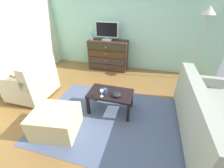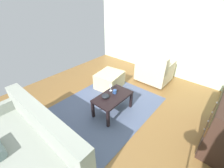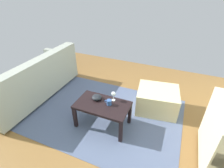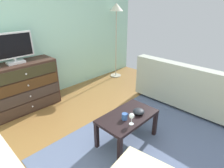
{
  "view_description": "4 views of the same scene",
  "coord_description": "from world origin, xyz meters",
  "px_view_note": "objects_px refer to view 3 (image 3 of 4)",
  "views": [
    {
      "loc": [
        0.73,
        -2.08,
        1.95
      ],
      "look_at": [
        0.18,
        -0.06,
        0.69
      ],
      "focal_mm": 22.79,
      "sensor_mm": 36.0,
      "label": 1
    },
    {
      "loc": [
        2.01,
        1.64,
        2.25
      ],
      "look_at": [
        0.15,
        0.04,
        0.73
      ],
      "focal_mm": 23.66,
      "sensor_mm": 36.0,
      "label": 2
    },
    {
      "loc": [
        -0.81,
        1.88,
        2.08
      ],
      "look_at": [
        0.01,
        -0.07,
        0.76
      ],
      "focal_mm": 27.41,
      "sensor_mm": 36.0,
      "label": 3
    },
    {
      "loc": [
        -1.56,
        -1.31,
        1.85
      ],
      "look_at": [
        -0.03,
        0.18,
        0.9
      ],
      "focal_mm": 30.01,
      "sensor_mm": 36.0,
      "label": 4
    }
  ],
  "objects_px": {
    "coffee_table": "(102,107)",
    "wine_glass": "(113,94)",
    "mug": "(109,102)",
    "bowl_decorative": "(97,97)",
    "ottoman": "(157,100)",
    "couch_large": "(32,82)"
  },
  "relations": [
    {
      "from": "coffee_table",
      "to": "wine_glass",
      "type": "bearing_deg",
      "value": -126.85
    },
    {
      "from": "coffee_table",
      "to": "mug",
      "type": "relative_size",
      "value": 7.31
    },
    {
      "from": "coffee_table",
      "to": "wine_glass",
      "type": "xyz_separation_m",
      "value": [
        -0.12,
        -0.16,
        0.18
      ]
    },
    {
      "from": "coffee_table",
      "to": "ottoman",
      "type": "bearing_deg",
      "value": -134.8
    },
    {
      "from": "wine_glass",
      "to": "ottoman",
      "type": "height_order",
      "value": "wine_glass"
    },
    {
      "from": "wine_glass",
      "to": "ottoman",
      "type": "relative_size",
      "value": 0.22
    },
    {
      "from": "wine_glass",
      "to": "ottoman",
      "type": "bearing_deg",
      "value": -136.67
    },
    {
      "from": "ottoman",
      "to": "couch_large",
      "type": "bearing_deg",
      "value": 12.67
    },
    {
      "from": "wine_glass",
      "to": "bowl_decorative",
      "type": "distance_m",
      "value": 0.28
    },
    {
      "from": "mug",
      "to": "ottoman",
      "type": "height_order",
      "value": "mug"
    },
    {
      "from": "coffee_table",
      "to": "couch_large",
      "type": "height_order",
      "value": "couch_large"
    },
    {
      "from": "wine_glass",
      "to": "bowl_decorative",
      "type": "bearing_deg",
      "value": 17.12
    },
    {
      "from": "mug",
      "to": "bowl_decorative",
      "type": "bearing_deg",
      "value": -12.49
    },
    {
      "from": "mug",
      "to": "ottoman",
      "type": "distance_m",
      "value": 0.99
    },
    {
      "from": "coffee_table",
      "to": "ottoman",
      "type": "relative_size",
      "value": 1.19
    },
    {
      "from": "couch_large",
      "to": "bowl_decorative",
      "type": "bearing_deg",
      "value": 175.28
    },
    {
      "from": "ottoman",
      "to": "bowl_decorative",
      "type": "bearing_deg",
      "value": 37.11
    },
    {
      "from": "bowl_decorative",
      "to": "ottoman",
      "type": "relative_size",
      "value": 0.23
    },
    {
      "from": "mug",
      "to": "bowl_decorative",
      "type": "relative_size",
      "value": 0.72
    },
    {
      "from": "coffee_table",
      "to": "couch_large",
      "type": "xyz_separation_m",
      "value": [
        1.64,
        -0.2,
        -0.04
      ]
    },
    {
      "from": "mug",
      "to": "ottoman",
      "type": "bearing_deg",
      "value": -131.88
    },
    {
      "from": "wine_glass",
      "to": "mug",
      "type": "distance_m",
      "value": 0.15
    }
  ]
}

